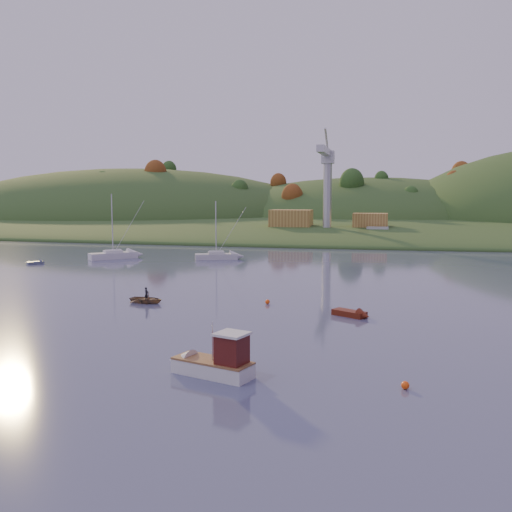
% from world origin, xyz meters
% --- Properties ---
extents(ground, '(500.00, 500.00, 0.00)m').
position_xyz_m(ground, '(0.00, 0.00, 0.00)').
color(ground, '#3C4363').
rests_on(ground, ground).
extents(far_shore, '(620.00, 220.00, 1.50)m').
position_xyz_m(far_shore, '(0.00, 230.00, 0.00)').
color(far_shore, '#2A471C').
rests_on(far_shore, ground).
extents(shore_slope, '(640.00, 150.00, 7.00)m').
position_xyz_m(shore_slope, '(0.00, 165.00, 0.00)').
color(shore_slope, '#2A471C').
rests_on(shore_slope, ground).
extents(hill_left_far, '(120.00, 100.00, 32.00)m').
position_xyz_m(hill_left_far, '(-160.00, 215.00, 0.00)').
color(hill_left_far, '#2A471C').
rests_on(hill_left_far, ground).
extents(hill_left, '(170.00, 140.00, 44.00)m').
position_xyz_m(hill_left, '(-90.00, 200.00, 0.00)').
color(hill_left, '#2A471C').
rests_on(hill_left, ground).
extents(hill_center, '(140.00, 120.00, 36.00)m').
position_xyz_m(hill_center, '(10.00, 210.00, 0.00)').
color(hill_center, '#2A471C').
rests_on(hill_center, ground).
extents(hillside_trees, '(280.00, 50.00, 32.00)m').
position_xyz_m(hillside_trees, '(0.00, 185.00, 0.00)').
color(hillside_trees, '#234719').
rests_on(hillside_trees, ground).
extents(wharf, '(42.00, 16.00, 2.40)m').
position_xyz_m(wharf, '(5.00, 122.00, 1.20)').
color(wharf, slate).
rests_on(wharf, ground).
extents(shed_west, '(11.00, 8.00, 4.80)m').
position_xyz_m(shed_west, '(-8.00, 123.00, 4.80)').
color(shed_west, olive).
rests_on(shed_west, wharf).
extents(shed_east, '(9.00, 7.00, 4.00)m').
position_xyz_m(shed_east, '(13.00, 124.00, 4.40)').
color(shed_east, olive).
rests_on(shed_east, wharf).
extents(dock_crane, '(3.20, 28.00, 20.30)m').
position_xyz_m(dock_crane, '(2.00, 118.39, 17.17)').
color(dock_crane, '#B7B7BC').
rests_on(dock_crane, wharf).
extents(fishing_boat, '(6.61, 3.83, 4.03)m').
position_xyz_m(fishing_boat, '(5.78, 5.13, 0.89)').
color(fishing_boat, silver).
rests_on(fishing_boat, ground).
extents(sailboat_near, '(7.73, 7.62, 11.59)m').
position_xyz_m(sailboat_near, '(-30.60, 63.83, 0.75)').
color(sailboat_near, silver).
rests_on(sailboat_near, ground).
extents(sailboat_far, '(7.74, 4.79, 10.33)m').
position_xyz_m(sailboat_far, '(-12.30, 67.04, 0.69)').
color(sailboat_far, silver).
rests_on(sailboat_far, ground).
extents(canoe, '(4.11, 3.22, 0.78)m').
position_xyz_m(canoe, '(-8.02, 26.90, 0.39)').
color(canoe, '#836648').
rests_on(canoe, ground).
extents(paddler, '(0.43, 0.58, 1.45)m').
position_xyz_m(paddler, '(-8.02, 26.90, 0.73)').
color(paddler, black).
rests_on(paddler, ground).
extents(red_tender, '(4.02, 3.14, 1.32)m').
position_xyz_m(red_tender, '(14.36, 24.68, 0.28)').
color(red_tender, '#551A0C').
rests_on(red_tender, ground).
extents(grey_dinghy, '(2.70, 2.94, 1.09)m').
position_xyz_m(grey_dinghy, '(-39.42, 54.45, 0.22)').
color(grey_dinghy, slate).
rests_on(grey_dinghy, ground).
extents(work_vessel, '(12.60, 4.55, 3.24)m').
position_xyz_m(work_vessel, '(15.00, 118.00, 1.15)').
color(work_vessel, slate).
rests_on(work_vessel, ground).
extents(buoy_0, '(0.50, 0.50, 0.50)m').
position_xyz_m(buoy_0, '(18.30, 5.07, 0.25)').
color(buoy_0, '#FF4F0D').
rests_on(buoy_0, ground).
extents(buoy_1, '(0.50, 0.50, 0.50)m').
position_xyz_m(buoy_1, '(4.84, 29.11, 0.25)').
color(buoy_1, '#FF4F0D').
rests_on(buoy_1, ground).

